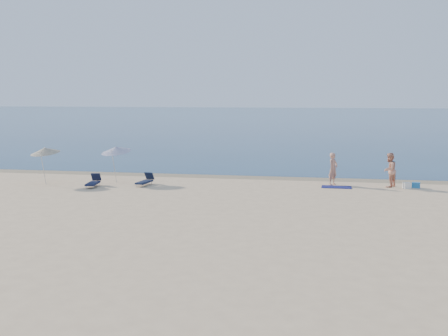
{
  "coord_description": "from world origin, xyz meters",
  "views": [
    {
      "loc": [
        2.58,
        -14.17,
        5.12
      ],
      "look_at": [
        -2.89,
        16.0,
        1.0
      ],
      "focal_mm": 45.0,
      "sensor_mm": 36.0,
      "label": 1
    }
  ],
  "objects_px": {
    "person_right": "(389,170)",
    "blue_cooler": "(416,185)",
    "umbrella_near": "(116,149)",
    "person_left": "(333,169)"
  },
  "relations": [
    {
      "from": "person_left",
      "to": "blue_cooler",
      "type": "bearing_deg",
      "value": -58.99
    },
    {
      "from": "person_left",
      "to": "person_right",
      "type": "bearing_deg",
      "value": -59.37
    },
    {
      "from": "blue_cooler",
      "to": "umbrella_near",
      "type": "bearing_deg",
      "value": -165.5
    },
    {
      "from": "person_right",
      "to": "blue_cooler",
      "type": "xyz_separation_m",
      "value": [
        1.42,
        -0.05,
        -0.79
      ]
    },
    {
      "from": "person_right",
      "to": "blue_cooler",
      "type": "height_order",
      "value": "person_right"
    },
    {
      "from": "blue_cooler",
      "to": "umbrella_near",
      "type": "relative_size",
      "value": 0.19
    },
    {
      "from": "umbrella_near",
      "to": "person_right",
      "type": "bearing_deg",
      "value": 25.55
    },
    {
      "from": "person_left",
      "to": "umbrella_near",
      "type": "height_order",
      "value": "umbrella_near"
    },
    {
      "from": "person_right",
      "to": "umbrella_near",
      "type": "xyz_separation_m",
      "value": [
        -15.28,
        -1.06,
        0.96
      ]
    },
    {
      "from": "person_right",
      "to": "blue_cooler",
      "type": "bearing_deg",
      "value": 118.89
    }
  ]
}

